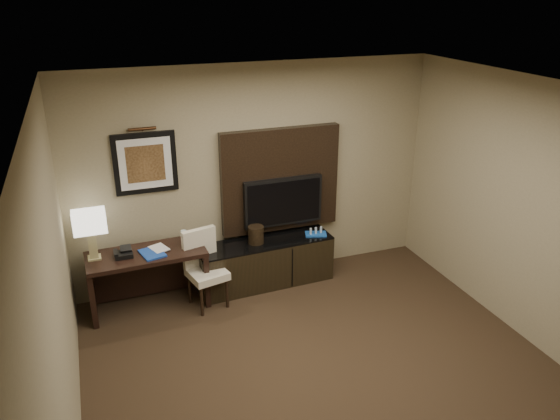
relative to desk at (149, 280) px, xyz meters
name	(u,v)px	position (x,y,z in m)	size (l,w,h in m)	color
floor	(341,397)	(1.42, -2.15, -0.36)	(4.50, 5.00, 0.01)	#2E2014
ceiling	(357,104)	(1.42, -2.15, 2.35)	(4.50, 5.00, 0.01)	silver
wall_back	(256,175)	(1.42, 0.35, 1.00)	(4.50, 0.01, 2.70)	gray
wall_left	(56,321)	(-0.83, -2.15, 1.00)	(0.01, 5.00, 2.70)	gray
wall_right	(560,228)	(3.67, -2.15, 1.00)	(0.01, 5.00, 2.70)	gray
desk	(149,280)	(0.00, 0.00, 0.00)	(1.32, 0.56, 0.71)	black
credenza	(265,263)	(1.43, 0.05, -0.06)	(1.70, 0.47, 0.58)	black
tv_wall_panel	(280,180)	(1.72, 0.29, 0.92)	(1.50, 0.12, 1.30)	black
tv	(283,201)	(1.72, 0.19, 0.67)	(1.00, 0.08, 0.60)	black
artwork	(145,163)	(0.12, 0.33, 1.30)	(0.70, 0.04, 0.70)	black
picture_light	(142,129)	(0.12, 0.29, 1.70)	(0.04, 0.04, 0.30)	#3D2413
desk_chair	(207,273)	(0.64, -0.20, 0.07)	(0.40, 0.47, 0.85)	beige
table_lamp	(91,235)	(-0.55, 0.05, 0.64)	(0.35, 0.20, 0.57)	tan
desk_phone	(123,252)	(-0.24, -0.01, 0.40)	(0.19, 0.17, 0.10)	black
blue_folder	(152,253)	(0.06, -0.06, 0.36)	(0.23, 0.31, 0.02)	#183D9C
book	(151,243)	(0.07, -0.01, 0.47)	(0.17, 0.02, 0.23)	tan
water_bottle	(184,238)	(0.44, 0.01, 0.45)	(0.07, 0.07, 0.20)	#B1C4C8
ice_bucket	(256,235)	(1.32, 0.05, 0.34)	(0.19, 0.19, 0.22)	black
minibar_tray	(316,231)	(2.10, 0.01, 0.28)	(0.26, 0.16, 0.09)	blue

